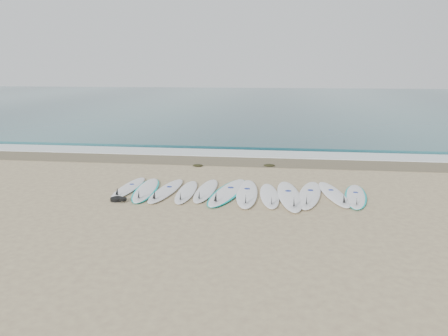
# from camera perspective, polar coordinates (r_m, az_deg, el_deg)

# --- Properties ---
(ground) EXTENTS (120.00, 120.00, 0.00)m
(ground) POSITION_cam_1_polar(r_m,az_deg,el_deg) (11.90, 1.74, -3.35)
(ground) COLOR tan
(ocean) EXTENTS (120.00, 55.00, 0.03)m
(ocean) POSITION_cam_1_polar(r_m,az_deg,el_deg) (44.00, 6.01, 8.67)
(ocean) COLOR #22545C
(ocean) RESTS_ON ground
(wet_sand_band) EXTENTS (120.00, 1.80, 0.01)m
(wet_sand_band) POSITION_cam_1_polar(r_m,az_deg,el_deg) (15.86, 3.22, 0.84)
(wet_sand_band) COLOR brown
(wet_sand_band) RESTS_ON ground
(foam_band) EXTENTS (120.00, 1.40, 0.04)m
(foam_band) POSITION_cam_1_polar(r_m,az_deg,el_deg) (17.23, 3.56, 1.87)
(foam_band) COLOR silver
(foam_band) RESTS_ON ground
(wave_crest) EXTENTS (120.00, 1.00, 0.10)m
(wave_crest) POSITION_cam_1_polar(r_m,az_deg,el_deg) (18.69, 3.88, 2.85)
(wave_crest) COLOR #22545C
(wave_crest) RESTS_ON ground
(surfboard_0) EXTENTS (0.54, 2.33, 0.30)m
(surfboard_0) POSITION_cam_1_polar(r_m,az_deg,el_deg) (12.55, -12.40, -2.54)
(surfboard_0) COLOR white
(surfboard_0) RESTS_ON ground
(surfboard_1) EXTENTS (0.86, 2.55, 0.32)m
(surfboard_1) POSITION_cam_1_polar(r_m,az_deg,el_deg) (12.26, -10.19, -2.83)
(surfboard_1) COLOR white
(surfboard_1) RESTS_ON ground
(surfboard_2) EXTENTS (0.72, 2.52, 0.32)m
(surfboard_2) POSITION_cam_1_polar(r_m,az_deg,el_deg) (12.06, -7.64, -2.97)
(surfboard_2) COLOR silver
(surfboard_2) RESTS_ON ground
(surfboard_3) EXTENTS (0.56, 2.31, 0.29)m
(surfboard_3) POSITION_cam_1_polar(r_m,az_deg,el_deg) (11.90, -4.99, -3.14)
(surfboard_3) COLOR white
(surfboard_3) RESTS_ON ground
(surfboard_4) EXTENTS (0.56, 2.42, 0.31)m
(surfboard_4) POSITION_cam_1_polar(r_m,az_deg,el_deg) (11.98, -2.43, -2.98)
(surfboard_4) COLOR white
(surfboard_4) RESTS_ON ground
(surfboard_5) EXTENTS (1.17, 2.93, 0.36)m
(surfboard_5) POSITION_cam_1_polar(r_m,az_deg,el_deg) (11.84, 0.44, -3.16)
(surfboard_5) COLOR white
(surfboard_5) RESTS_ON ground
(surfboard_6) EXTENTS (0.70, 2.78, 0.35)m
(surfboard_6) POSITION_cam_1_polar(r_m,az_deg,el_deg) (11.71, 3.00, -3.33)
(surfboard_6) COLOR white
(surfboard_6) RESTS_ON ground
(surfboard_7) EXTENTS (0.69, 2.38, 0.30)m
(surfboard_7) POSITION_cam_1_polar(r_m,az_deg,el_deg) (11.59, 5.96, -3.61)
(surfboard_7) COLOR white
(surfboard_7) RESTS_ON ground
(surfboard_8) EXTENTS (0.84, 2.88, 0.36)m
(surfboard_8) POSITION_cam_1_polar(r_m,az_deg,el_deg) (11.59, 8.56, -3.62)
(surfboard_8) COLOR white
(surfboard_8) RESTS_ON ground
(surfboard_9) EXTENTS (0.93, 2.76, 0.35)m
(surfboard_9) POSITION_cam_1_polar(r_m,az_deg,el_deg) (11.79, 11.09, -3.45)
(surfboard_9) COLOR white
(surfboard_9) RESTS_ON ground
(surfboard_10) EXTENTS (0.92, 2.52, 0.32)m
(surfboard_10) POSITION_cam_1_polar(r_m,az_deg,el_deg) (12.01, 14.19, -3.33)
(surfboard_10) COLOR white
(surfboard_10) RESTS_ON ground
(surfboard_11) EXTENTS (0.88, 2.40, 0.30)m
(surfboard_11) POSITION_cam_1_polar(r_m,az_deg,el_deg) (12.00, 16.83, -3.56)
(surfboard_11) COLOR white
(surfboard_11) RESTS_ON ground
(seaweed_near) EXTENTS (0.36, 0.28, 0.07)m
(seaweed_near) POSITION_cam_1_polar(r_m,az_deg,el_deg) (15.13, -3.45, 0.35)
(seaweed_near) COLOR black
(seaweed_near) RESTS_ON ground
(seaweed_far) EXTENTS (0.39, 0.31, 0.08)m
(seaweed_far) POSITION_cam_1_polar(r_m,az_deg,el_deg) (15.18, 5.93, 0.36)
(seaweed_far) COLOR black
(seaweed_far) RESTS_ON ground
(leash_coil) EXTENTS (0.46, 0.36, 0.11)m
(leash_coil) POSITION_cam_1_polar(r_m,az_deg,el_deg) (11.56, -13.68, -3.98)
(leash_coil) COLOR black
(leash_coil) RESTS_ON ground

